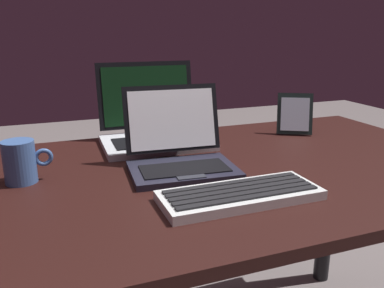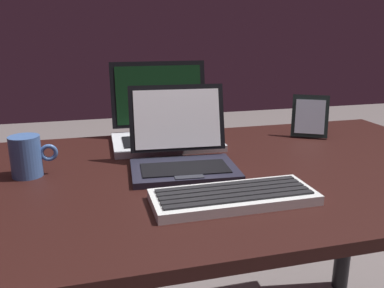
{
  "view_description": "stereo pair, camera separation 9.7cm",
  "coord_description": "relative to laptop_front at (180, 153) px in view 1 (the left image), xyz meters",
  "views": [
    {
      "loc": [
        -0.38,
        -0.91,
        1.08
      ],
      "look_at": [
        -0.05,
        -0.03,
        0.8
      ],
      "focal_mm": 37.74,
      "sensor_mm": 36.0,
      "label": 1
    },
    {
      "loc": [
        -0.29,
        -0.94,
        1.08
      ],
      "look_at": [
        -0.05,
        -0.03,
        0.8
      ],
      "focal_mm": 37.74,
      "sensor_mm": 36.0,
      "label": 2
    }
  ],
  "objects": [
    {
      "name": "desk",
      "position": [
        0.06,
        -0.03,
        -0.15
      ],
      "size": [
        1.56,
        0.83,
        0.72
      ],
      "color": "black",
      "rests_on": "ground"
    },
    {
      "name": "laptop_rear",
      "position": [
        0.0,
        0.26,
        0.01
      ],
      "size": [
        0.33,
        0.28,
        0.25
      ],
      "color": "silver",
      "rests_on": "desk"
    },
    {
      "name": "laptop_front",
      "position": [
        0.0,
        0.0,
        0.0
      ],
      "size": [
        0.28,
        0.25,
        0.21
      ],
      "color": "#212130",
      "rests_on": "desk"
    },
    {
      "name": "photo_frame",
      "position": [
        0.48,
        0.2,
        0.03
      ],
      "size": [
        0.13,
        0.1,
        0.14
      ],
      "color": "black",
      "rests_on": "desk"
    },
    {
      "name": "external_keyboard",
      "position": [
        0.06,
        -0.23,
        -0.03
      ],
      "size": [
        0.35,
        0.13,
        0.02
      ],
      "color": "silver",
      "rests_on": "desk"
    },
    {
      "name": "coffee_mug",
      "position": [
        -0.38,
        0.04,
        0.01
      ],
      "size": [
        0.11,
        0.07,
        0.1
      ],
      "color": "#4166A5",
      "rests_on": "desk"
    }
  ]
}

